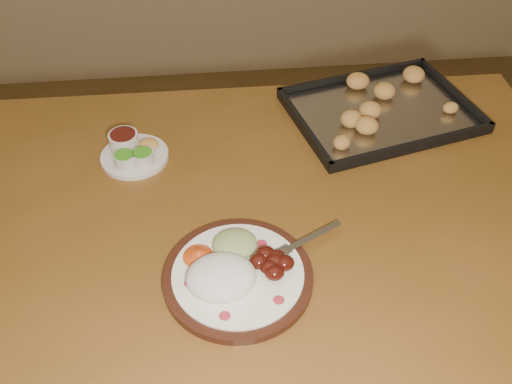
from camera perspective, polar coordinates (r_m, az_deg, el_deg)
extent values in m
cube|color=brown|center=(1.20, -1.73, -2.42)|extent=(1.51, 0.91, 0.04)
cylinder|color=#533419|center=(1.84, -24.00, -3.19)|extent=(0.07, 0.07, 0.71)
cylinder|color=#533419|center=(1.87, 18.83, -0.43)|extent=(0.07, 0.07, 0.71)
cylinder|color=black|center=(1.06, -1.81, -8.48)|extent=(0.28, 0.28, 0.02)
cylinder|color=white|center=(1.05, -1.82, -8.17)|extent=(0.24, 0.24, 0.01)
ellipsoid|color=#AD2939|center=(0.99, -3.15, -12.25)|extent=(0.02, 0.02, 0.00)
ellipsoid|color=#AD2939|center=(1.01, 2.29, -10.74)|extent=(0.02, 0.02, 0.00)
ellipsoid|color=#AD2939|center=(1.09, 0.57, -5.18)|extent=(0.02, 0.02, 0.00)
ellipsoid|color=#AD2939|center=(1.04, -6.68, -9.02)|extent=(0.02, 0.02, 0.00)
ellipsoid|color=white|center=(1.02, -3.52, -8.50)|extent=(0.16, 0.15, 0.06)
ellipsoid|color=#4F130B|center=(1.04, 1.35, -7.51)|extent=(0.03, 0.03, 0.03)
ellipsoid|color=#4F130B|center=(1.05, 2.02, -6.48)|extent=(0.03, 0.03, 0.03)
ellipsoid|color=#4F130B|center=(1.06, 0.92, -6.20)|extent=(0.03, 0.03, 0.03)
ellipsoid|color=#4F130B|center=(1.04, 2.87, -7.12)|extent=(0.03, 0.03, 0.03)
ellipsoid|color=#4F130B|center=(1.05, 0.30, -6.95)|extent=(0.03, 0.03, 0.03)
ellipsoid|color=#4F130B|center=(1.05, 1.90, -6.93)|extent=(0.03, 0.03, 0.03)
ellipsoid|color=#4F130B|center=(1.03, 1.87, -8.06)|extent=(0.03, 0.03, 0.03)
ellipsoid|color=#C5BC7F|center=(1.08, -2.12, -5.24)|extent=(0.11, 0.10, 0.03)
cone|color=#CF4012|center=(1.07, -5.68, -6.17)|extent=(0.09, 0.09, 0.03)
cube|color=silver|center=(1.11, 5.65, -4.49)|extent=(0.12, 0.07, 0.00)
cube|color=silver|center=(1.07, 2.62, -6.01)|extent=(0.04, 0.04, 0.00)
cylinder|color=silver|center=(1.06, 1.86, -6.87)|extent=(0.03, 0.02, 0.00)
cylinder|color=silver|center=(1.06, 1.67, -6.66)|extent=(0.03, 0.02, 0.00)
cylinder|color=silver|center=(1.07, 1.48, -6.44)|extent=(0.03, 0.02, 0.00)
cylinder|color=silver|center=(1.07, 1.29, -6.23)|extent=(0.03, 0.02, 0.00)
cylinder|color=silver|center=(1.33, -12.03, 3.50)|extent=(0.15, 0.15, 0.01)
cylinder|color=beige|center=(1.29, -13.00, 3.17)|extent=(0.05, 0.05, 0.03)
cylinder|color=#3C901C|center=(1.28, -13.10, 3.65)|extent=(0.04, 0.04, 0.00)
cylinder|color=beige|center=(1.29, -11.22, 3.40)|extent=(0.05, 0.05, 0.03)
cylinder|color=#3C901C|center=(1.28, -11.31, 3.89)|extent=(0.04, 0.04, 0.00)
cylinder|color=silver|center=(1.34, -13.06, 4.99)|extent=(0.07, 0.07, 0.04)
cylinder|color=#3C0F0B|center=(1.32, -13.19, 5.63)|extent=(0.06, 0.06, 0.00)
ellipsoid|color=#F1B655|center=(1.33, -10.72, 4.71)|extent=(0.05, 0.05, 0.02)
cube|color=black|center=(1.46, 12.36, 7.68)|extent=(0.50, 0.41, 0.01)
cube|color=black|center=(1.56, 9.70, 11.28)|extent=(0.42, 0.12, 0.02)
cube|color=black|center=(1.36, 15.56, 4.48)|extent=(0.42, 0.12, 0.02)
cube|color=black|center=(1.57, 19.19, 9.40)|extent=(0.09, 0.31, 0.02)
cube|color=black|center=(1.37, 4.78, 6.55)|extent=(0.09, 0.31, 0.02)
cube|color=#BBBBBF|center=(1.46, 12.39, 7.86)|extent=(0.46, 0.38, 0.00)
ellipsoid|color=#C58645|center=(1.48, 14.33, 8.80)|extent=(0.05, 0.05, 0.03)
ellipsoid|color=#C58645|center=(1.52, 14.60, 9.91)|extent=(0.07, 0.07, 0.03)
ellipsoid|color=#C58645|center=(1.52, 11.20, 10.52)|extent=(0.05, 0.06, 0.03)
ellipsoid|color=#C58645|center=(1.45, 9.31, 9.00)|extent=(0.06, 0.06, 0.03)
ellipsoid|color=#C58645|center=(1.43, 8.87, 8.46)|extent=(0.06, 0.06, 0.03)
ellipsoid|color=#C58645|center=(1.42, 10.98, 7.81)|extent=(0.06, 0.06, 0.03)
ellipsoid|color=#C58645|center=(1.38, 11.61, 6.71)|extent=(0.06, 0.06, 0.03)
ellipsoid|color=#C58645|center=(1.39, 14.83, 6.37)|extent=(0.05, 0.06, 0.03)
ellipsoid|color=#C58645|center=(1.48, 16.62, 8.37)|extent=(0.07, 0.07, 0.03)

